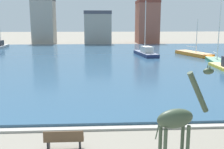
{
  "coord_description": "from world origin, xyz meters",
  "views": [
    {
      "loc": [
        0.79,
        -6.94,
        5.76
      ],
      "look_at": [
        1.84,
        11.25,
        2.2
      ],
      "focal_mm": 43.71,
      "sensor_mm": 36.0,
      "label": 1
    }
  ],
  "objects_px": {
    "giraffe_statue": "(178,120)",
    "sailboat_green": "(217,62)",
    "sailboat_orange": "(197,55)",
    "sailboat_grey": "(1,46)",
    "sailboat_navy": "(145,53)",
    "park_bench": "(64,139)"
  },
  "relations": [
    {
      "from": "giraffe_statue",
      "to": "sailboat_green",
      "type": "relative_size",
      "value": 0.47
    },
    {
      "from": "sailboat_orange",
      "to": "sailboat_grey",
      "type": "bearing_deg",
      "value": 156.32
    },
    {
      "from": "sailboat_navy",
      "to": "park_bench",
      "type": "bearing_deg",
      "value": -106.19
    },
    {
      "from": "giraffe_statue",
      "to": "sailboat_orange",
      "type": "bearing_deg",
      "value": 68.51
    },
    {
      "from": "giraffe_statue",
      "to": "park_bench",
      "type": "bearing_deg",
      "value": 153.88
    },
    {
      "from": "giraffe_statue",
      "to": "sailboat_orange",
      "type": "height_order",
      "value": "sailboat_orange"
    },
    {
      "from": "giraffe_statue",
      "to": "park_bench",
      "type": "distance_m",
      "value": 5.31
    },
    {
      "from": "giraffe_statue",
      "to": "sailboat_green",
      "type": "xyz_separation_m",
      "value": [
        13.41,
        26.34,
        -1.77
      ]
    },
    {
      "from": "sailboat_navy",
      "to": "sailboat_orange",
      "type": "height_order",
      "value": "sailboat_navy"
    },
    {
      "from": "giraffe_statue",
      "to": "sailboat_grey",
      "type": "height_order",
      "value": "sailboat_grey"
    },
    {
      "from": "sailboat_orange",
      "to": "sailboat_green",
      "type": "bearing_deg",
      "value": -87.6
    },
    {
      "from": "sailboat_green",
      "to": "park_bench",
      "type": "distance_m",
      "value": 30.06
    },
    {
      "from": "sailboat_green",
      "to": "sailboat_navy",
      "type": "bearing_deg",
      "value": 133.99
    },
    {
      "from": "sailboat_green",
      "to": "giraffe_statue",
      "type": "bearing_deg",
      "value": -116.99
    },
    {
      "from": "sailboat_navy",
      "to": "sailboat_green",
      "type": "height_order",
      "value": "sailboat_navy"
    },
    {
      "from": "sailboat_green",
      "to": "sailboat_orange",
      "type": "xyz_separation_m",
      "value": [
        -0.29,
        6.98,
        0.07
      ]
    },
    {
      "from": "sailboat_navy",
      "to": "sailboat_green",
      "type": "relative_size",
      "value": 1.01
    },
    {
      "from": "sailboat_grey",
      "to": "sailboat_navy",
      "type": "relative_size",
      "value": 0.85
    },
    {
      "from": "park_bench",
      "to": "sailboat_orange",
      "type": "bearing_deg",
      "value": 60.41
    },
    {
      "from": "giraffe_statue",
      "to": "sailboat_green",
      "type": "bearing_deg",
      "value": 63.01
    },
    {
      "from": "sailboat_grey",
      "to": "park_bench",
      "type": "height_order",
      "value": "sailboat_grey"
    },
    {
      "from": "sailboat_green",
      "to": "park_bench",
      "type": "xyz_separation_m",
      "value": [
        -17.95,
        -24.11,
        0.12
      ]
    }
  ]
}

